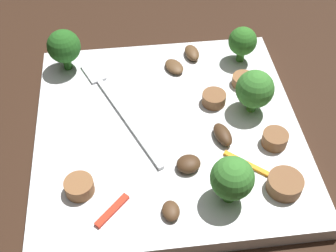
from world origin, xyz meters
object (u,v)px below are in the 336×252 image
object	(u,v)px
broccoli_floret_0	(64,47)
broccoli_floret_3	(255,89)
broccoli_floret_1	(243,42)
sausage_slice_4	(79,187)
sausage_slice_0	(285,184)
sausage_slice_2	(243,80)
pepper_strip_2	(251,166)
broccoli_floret_2	(232,179)
mushroom_0	(174,67)
sausage_slice_3	(275,139)
mushroom_3	(223,135)
mushroom_1	(188,164)
fork	(115,103)
mushroom_2	(171,211)
sausage_slice_1	(214,99)
pepper_strip_0	(112,210)
plate	(168,132)
mushroom_4	(192,53)

from	to	relation	value
broccoli_floret_0	broccoli_floret_3	xyz separation A→B (m)	(-0.09, -0.20, -0.00)
broccoli_floret_1	sausage_slice_4	size ratio (longest dim) A/B	1.66
sausage_slice_0	sausage_slice_2	world-z (taller)	sausage_slice_0
sausage_slice_2	pepper_strip_2	size ratio (longest dim) A/B	0.44
broccoli_floret_2	mushroom_0	bearing A→B (deg)	8.38
sausage_slice_3	mushroom_3	distance (m)	0.05
sausage_slice_2	mushroom_1	bearing A→B (deg)	144.02
fork	mushroom_2	size ratio (longest dim) A/B	8.01
sausage_slice_1	sausage_slice_0	bearing A→B (deg)	-159.67
mushroom_2	mushroom_3	world-z (taller)	mushroom_3
sausage_slice_2	pepper_strip_0	bearing A→B (deg)	134.18
sausage_slice_1	sausage_slice_2	xyz separation A→B (m)	(0.03, -0.04, -0.00)
broccoli_floret_2	sausage_slice_4	xyz separation A→B (m)	(0.02, 0.14, -0.02)
broccoli_floret_0	sausage_slice_2	world-z (taller)	broccoli_floret_0
plate	broccoli_floret_1	bearing A→B (deg)	-45.76
mushroom_4	pepper_strip_0	world-z (taller)	mushroom_4
broccoli_floret_3	mushroom_3	bearing A→B (deg)	133.45
broccoli_floret_0	sausage_slice_1	xyz separation A→B (m)	(-0.08, -0.16, -0.03)
fork	mushroom_0	world-z (taller)	mushroom_0
sausage_slice_1	pepper_strip_0	bearing A→B (deg)	137.17
mushroom_1	mushroom_3	world-z (taller)	same
broccoli_floret_3	mushroom_0	size ratio (longest dim) A/B	1.79
sausage_slice_0	pepper_strip_2	xyz separation A→B (m)	(0.03, 0.02, -0.01)
plate	mushroom_4	distance (m)	0.12
broccoli_floret_0	mushroom_0	bearing A→B (deg)	-98.02
fork	sausage_slice_3	size ratio (longest dim) A/B	6.51
sausage_slice_1	mushroom_4	bearing A→B (deg)	8.02
sausage_slice_0	mushroom_3	bearing A→B (deg)	33.85
sausage_slice_1	mushroom_1	distance (m)	0.09
plate	sausage_slice_0	world-z (taller)	sausage_slice_0
broccoli_floret_0	mushroom_1	size ratio (longest dim) A/B	2.15
pepper_strip_2	mushroom_2	bearing A→B (deg)	116.69
mushroom_2	broccoli_floret_3	bearing A→B (deg)	-40.91
broccoli_floret_0	sausage_slice_1	size ratio (longest dim) A/B	1.96
mushroom_1	sausage_slice_1	bearing A→B (deg)	-25.78
broccoli_floret_3	pepper_strip_0	size ratio (longest dim) A/B	1.27
fork	broccoli_floret_3	xyz separation A→B (m)	(-0.03, -0.15, 0.03)
sausage_slice_4	mushroom_3	size ratio (longest dim) A/B	0.89
mushroom_1	broccoli_floret_2	bearing A→B (deg)	-140.51
fork	sausage_slice_1	world-z (taller)	sausage_slice_1
pepper_strip_2	broccoli_floret_0	bearing A→B (deg)	46.95
sausage_slice_0	sausage_slice_4	world-z (taller)	same
sausage_slice_2	mushroom_4	size ratio (longest dim) A/B	0.91
sausage_slice_0	pepper_strip_0	xyz separation A→B (m)	(-0.01, 0.16, -0.01)
fork	pepper_strip_0	size ratio (longest dim) A/B	4.24
broccoli_floret_3	mushroom_1	world-z (taller)	broccoli_floret_3
broccoli_floret_1	sausage_slice_4	world-z (taller)	broccoli_floret_1
broccoli_floret_2	sausage_slice_2	xyz separation A→B (m)	(0.15, -0.05, -0.03)
sausage_slice_0	sausage_slice_3	distance (m)	0.05
broccoli_floret_0	broccoli_floret_3	bearing A→B (deg)	-114.94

